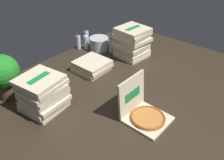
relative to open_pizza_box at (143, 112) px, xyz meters
The scene contains 13 objects.
ground_plane 0.44m from the open_pizza_box, 64.54° to the left, with size 3.20×2.40×0.02m, color #2D2319.
open_pizza_box is the anchor object (origin of this frame).
pizza_stack_left_mid 1.23m from the open_pizza_box, 42.12° to the left, with size 0.41×0.41×0.40m.
pizza_stack_right_mid 0.95m from the open_pizza_box, 122.22° to the left, with size 0.42×0.42×0.35m.
pizza_stack_left_near 0.99m from the open_pizza_box, 73.21° to the left, with size 0.38×0.39×0.13m.
ice_bucket 1.50m from the open_pizza_box, 59.31° to the left, with size 0.27×0.27×0.17m, color #B7BABF.
water_bottle_0 1.38m from the open_pizza_box, 49.66° to the left, with size 0.06×0.06×0.21m.
water_bottle_1 1.58m from the open_pizza_box, 65.51° to the left, with size 0.06×0.06×0.21m.
water_bottle_2 1.63m from the open_pizza_box, 68.76° to the left, with size 0.06×0.06×0.21m.
water_bottle_3 1.73m from the open_pizza_box, 63.44° to the left, with size 0.06×0.06×0.21m.
water_bottle_4 1.53m from the open_pizza_box, 50.46° to the left, with size 0.06×0.06×0.21m.
water_bottle_5 1.37m from the open_pizza_box, 53.61° to the left, with size 0.06×0.06×0.21m.
potted_plant 1.41m from the open_pizza_box, 117.34° to the left, with size 0.34×0.34×0.47m.
Camera 1 is at (-1.61, -1.25, 1.52)m, focal length 38.21 mm.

